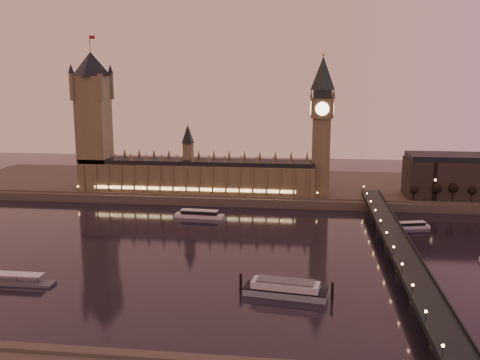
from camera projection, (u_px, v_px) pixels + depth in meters
The scene contains 14 objects.
ground at pixel (223, 251), 290.23m from camera, with size 700.00×700.00×0.00m, color black.
far_embankment at pixel (289, 187), 446.68m from camera, with size 560.00×130.00×6.00m, color #423D35.
palace_of_westminster at pixel (196, 172), 409.00m from camera, with size 180.00×26.62×52.00m.
victoria_tower at pixel (93, 113), 410.62m from camera, with size 31.68×31.68×118.00m.
big_ben at pixel (322, 118), 389.33m from camera, with size 17.68×17.68×104.00m.
westminster_bridge at pixel (397, 248), 277.81m from camera, with size 13.20×260.00×15.30m.
bare_tree_0 at pixel (413, 189), 378.76m from camera, with size 5.92×5.92×12.03m.
bare_tree_1 at pixel (434, 190), 377.03m from camera, with size 5.92×5.92×12.03m.
bare_tree_2 at pixel (454, 190), 375.30m from camera, with size 5.92×5.92×12.03m.
bare_tree_3 at pixel (475, 191), 373.56m from camera, with size 5.92×5.92×12.03m.
cruise_boat_a at pixel (199, 214), 359.41m from camera, with size 33.68×9.50×5.32m.
cruise_boat_b at pixel (411, 225), 334.25m from camera, with size 23.40×11.11×4.19m.
moored_barge at pixel (285, 289), 230.46m from camera, with size 41.06×14.81×7.59m.
pontoon_pier at pixel (8, 281), 244.84m from camera, with size 43.00×7.17×11.47m.
Camera 1 is at (44.27, -274.33, 92.78)m, focal length 40.00 mm.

